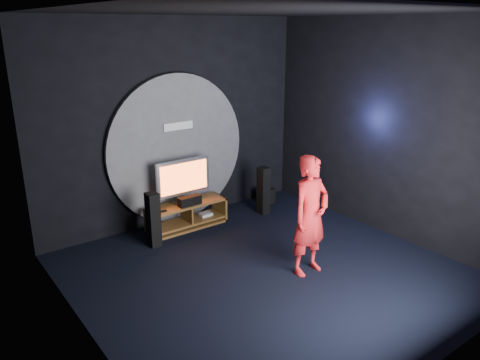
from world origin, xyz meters
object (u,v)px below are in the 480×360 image
object	(u,v)px
tower_speaker_right	(263,191)
player	(310,216)
tower_speaker_left	(153,220)
media_console	(187,217)
tv	(183,179)
subwoofer	(266,195)

from	to	relation	value
tower_speaker_right	player	xyz separation A→B (m)	(-0.87, -2.07, 0.41)
tower_speaker_left	tower_speaker_right	world-z (taller)	same
tower_speaker_left	tower_speaker_right	distance (m)	2.25
tower_speaker_right	tower_speaker_left	bearing A→B (deg)	-179.43
tower_speaker_left	player	xyz separation A→B (m)	(1.38, -2.04, 0.41)
tower_speaker_right	player	bearing A→B (deg)	-112.83
media_console	tower_speaker_right	distance (m)	1.51
media_console	tv	distance (m)	0.67
player	media_console	bearing A→B (deg)	101.40
tower_speaker_left	tower_speaker_right	xyz separation A→B (m)	(2.25, 0.02, 0.00)
subwoofer	player	bearing A→B (deg)	-117.17
media_console	subwoofer	world-z (taller)	media_console
tower_speaker_right	subwoofer	xyz separation A→B (m)	(0.39, 0.38, -0.30)
tv	tower_speaker_left	distance (m)	0.96
tower_speaker_left	subwoofer	size ratio (longest dim) A/B	2.99
media_console	player	distance (m)	2.52
subwoofer	tower_speaker_right	bearing A→B (deg)	-135.30
subwoofer	player	size ratio (longest dim) A/B	0.17
player	tower_speaker_left	bearing A→B (deg)	121.28
subwoofer	tower_speaker_left	bearing A→B (deg)	-171.25
media_console	tower_speaker_left	bearing A→B (deg)	-158.45
tv	player	bearing A→B (deg)	-76.06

